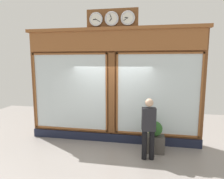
% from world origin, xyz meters
% --- Properties ---
extents(shop_facade, '(5.75, 0.42, 4.25)m').
position_xyz_m(shop_facade, '(-0.00, -0.13, 1.88)').
color(shop_facade, brown).
rests_on(shop_facade, ground_plane).
extents(pedestrian, '(0.39, 0.27, 1.69)m').
position_xyz_m(pedestrian, '(-1.18, 0.98, 0.93)').
color(pedestrian, black).
rests_on(pedestrian, ground_plane).
extents(planter_box, '(0.56, 0.36, 0.50)m').
position_xyz_m(planter_box, '(-1.37, 0.51, 0.25)').
color(planter_box, '#4C4742').
rests_on(planter_box, ground_plane).
extents(planter_shrub, '(0.43, 0.43, 0.43)m').
position_xyz_m(planter_shrub, '(-1.37, 0.51, 0.72)').
color(planter_shrub, '#285623').
rests_on(planter_shrub, planter_box).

